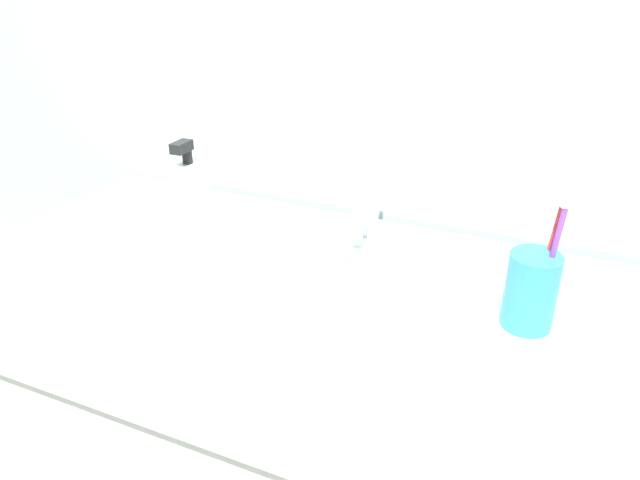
% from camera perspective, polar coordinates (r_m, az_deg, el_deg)
% --- Properties ---
extents(tiled_wall_back, '(2.40, 0.04, 2.40)m').
position_cam_1_polar(tiled_wall_back, '(1.04, 9.51, 18.45)').
color(tiled_wall_back, silver).
rests_on(tiled_wall_back, ground).
extents(sink_basin, '(0.44, 0.44, 0.13)m').
position_cam_1_polar(sink_basin, '(0.86, -0.82, -8.96)').
color(sink_basin, white).
rests_on(sink_basin, vanity_counter).
extents(faucet, '(0.02, 0.16, 0.13)m').
position_cam_1_polar(faucet, '(0.98, 4.26, 2.72)').
color(faucet, silver).
rests_on(faucet, sink_basin).
extents(toothbrush_cup, '(0.07, 0.07, 0.10)m').
position_cam_1_polar(toothbrush_cup, '(0.82, 19.01, -4.51)').
color(toothbrush_cup, '#338CCC').
rests_on(toothbrush_cup, vanity_counter).
extents(toothbrush_red, '(0.03, 0.04, 0.20)m').
position_cam_1_polar(toothbrush_red, '(0.81, 20.85, 0.13)').
color(toothbrush_red, red).
rests_on(toothbrush_red, toothbrush_cup).
extents(toothbrush_purple, '(0.02, 0.02, 0.19)m').
position_cam_1_polar(toothbrush_purple, '(0.80, 20.93, -0.89)').
color(toothbrush_purple, purple).
rests_on(toothbrush_purple, toothbrush_cup).
extents(soap_dispenser, '(0.06, 0.06, 0.17)m').
position_cam_1_polar(soap_dispenser, '(1.01, -11.85, 3.54)').
color(soap_dispenser, white).
rests_on(soap_dispenser, vanity_counter).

